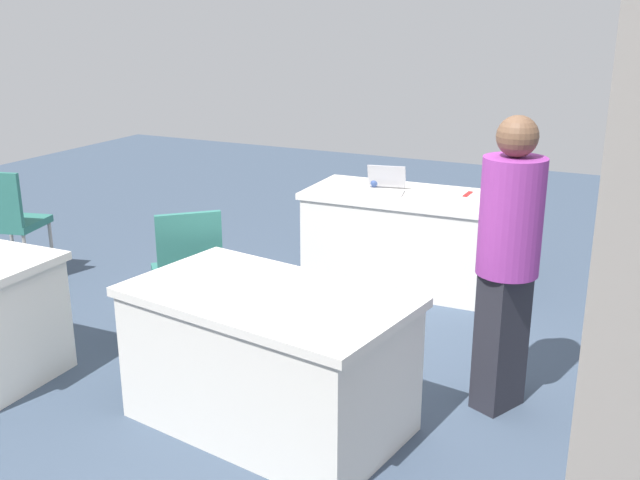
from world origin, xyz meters
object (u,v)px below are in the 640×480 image
(table_foreground, at_px, (407,238))
(chair_tucked_left, at_px, (9,217))
(chair_tucked_right, at_px, (188,267))
(scissors_red, at_px, (468,194))
(yarn_ball, at_px, (375,181))
(table_back_left, at_px, (268,359))
(laptop_silver, at_px, (384,187))
(person_organiser, at_px, (508,252))

(table_foreground, bearing_deg, chair_tucked_left, 24.68)
(table_foreground, relative_size, chair_tucked_right, 1.74)
(chair_tucked_left, distance_m, scissors_red, 3.78)
(chair_tucked_right, distance_m, yarn_ball, 1.97)
(chair_tucked_left, height_order, yarn_ball, chair_tucked_left)
(chair_tucked_right, relative_size, scissors_red, 5.38)
(table_foreground, distance_m, chair_tucked_right, 2.01)
(table_back_left, height_order, scissors_red, scissors_red)
(table_foreground, distance_m, table_back_left, 2.42)
(table_foreground, xyz_separation_m, chair_tucked_right, (0.91, 1.78, 0.17))
(laptop_silver, height_order, scissors_red, laptop_silver)
(person_organiser, bearing_deg, table_back_left, -30.87)
(table_back_left, relative_size, yarn_ball, 15.16)
(person_organiser, distance_m, yarn_ball, 2.30)
(chair_tucked_left, distance_m, person_organiser, 4.19)
(table_foreground, distance_m, laptop_silver, 0.47)
(yarn_ball, bearing_deg, laptop_silver, 135.75)
(chair_tucked_left, height_order, laptop_silver, laptop_silver)
(table_back_left, bearing_deg, chair_tucked_right, -33.27)
(table_foreground, height_order, chair_tucked_left, chair_tucked_left)
(chair_tucked_left, xyz_separation_m, scissors_red, (-3.45, -1.54, 0.23))
(chair_tucked_right, bearing_deg, table_back_left, -77.06)
(yarn_ball, bearing_deg, scissors_red, -174.23)
(table_back_left, bearing_deg, table_foreground, -88.54)
(chair_tucked_left, relative_size, person_organiser, 0.57)
(person_organiser, relative_size, laptop_silver, 4.53)
(table_back_left, relative_size, chair_tucked_left, 1.69)
(chair_tucked_left, xyz_separation_m, chair_tucked_right, (-2.09, 0.40, 0.01))
(table_back_left, bearing_deg, person_organiser, -145.78)
(person_organiser, height_order, yarn_ball, person_organiser)
(chair_tucked_left, bearing_deg, yarn_ball, 14.46)
(chair_tucked_right, xyz_separation_m, person_organiser, (-2.07, -0.10, 0.38))
(scissors_red, bearing_deg, person_organiser, 21.88)
(table_foreground, distance_m, scissors_red, 0.61)
(person_organiser, xyz_separation_m, laptop_silver, (1.34, -1.62, -0.12))
(person_organiser, height_order, laptop_silver, person_organiser)
(chair_tucked_left, bearing_deg, table_back_left, -32.93)
(chair_tucked_left, distance_m, laptop_silver, 3.12)
(chair_tucked_right, distance_m, laptop_silver, 1.89)
(table_foreground, xyz_separation_m, laptop_silver, (0.19, 0.06, 0.43))
(yarn_ball, bearing_deg, person_organiser, 130.17)
(table_foreground, distance_m, yarn_ball, 0.56)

